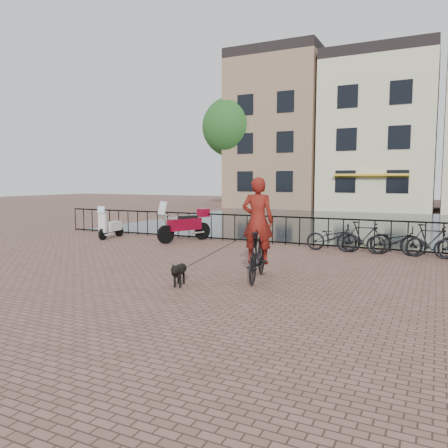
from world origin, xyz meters
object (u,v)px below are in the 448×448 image
at_px(cyclist, 258,235).
at_px(motorcycle, 185,221).
at_px(scooter, 111,221).
at_px(dog, 179,273).

bearing_deg(cyclist, motorcycle, -56.20).
height_order(motorcycle, scooter, motorcycle).
bearing_deg(scooter, dog, -46.32).
bearing_deg(cyclist, dog, 31.62).
bearing_deg(scooter, motorcycle, 1.61).
bearing_deg(dog, motorcycle, 101.51).
relative_size(dog, scooter, 0.56).
xyz_separation_m(dog, scooter, (-6.60, 5.50, 0.40)).
distance_m(dog, motorcycle, 6.90).
xyz_separation_m(cyclist, dog, (-1.33, -1.26, -0.78)).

